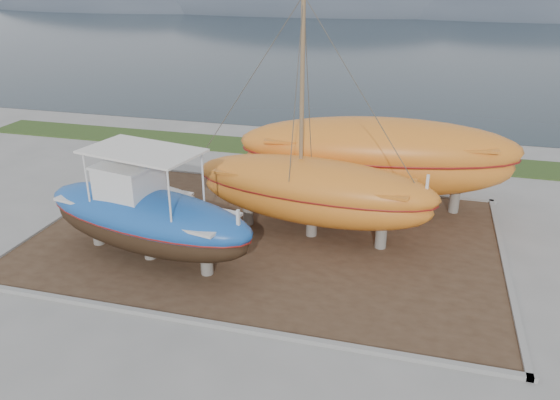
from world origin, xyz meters
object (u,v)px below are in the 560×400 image
(white_dinghy, at_px, (155,201))
(orange_sailboat, at_px, (314,125))
(blue_caique, at_px, (145,206))
(orange_bare_hull, at_px, (376,165))

(white_dinghy, distance_m, orange_sailboat, 8.04)
(white_dinghy, xyz_separation_m, orange_sailboat, (7.00, -0.24, 3.93))
(orange_sailboat, bearing_deg, blue_caique, -140.90)
(blue_caique, bearing_deg, orange_sailboat, 44.03)
(white_dinghy, relative_size, orange_sailboat, 0.43)
(blue_caique, xyz_separation_m, orange_bare_hull, (7.50, 6.91, -0.13))
(white_dinghy, xyz_separation_m, orange_bare_hull, (9.12, 3.27, 1.36))
(white_dinghy, bearing_deg, blue_caique, -56.49)
(white_dinghy, height_order, orange_sailboat, orange_sailboat)
(blue_caique, height_order, white_dinghy, blue_caique)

